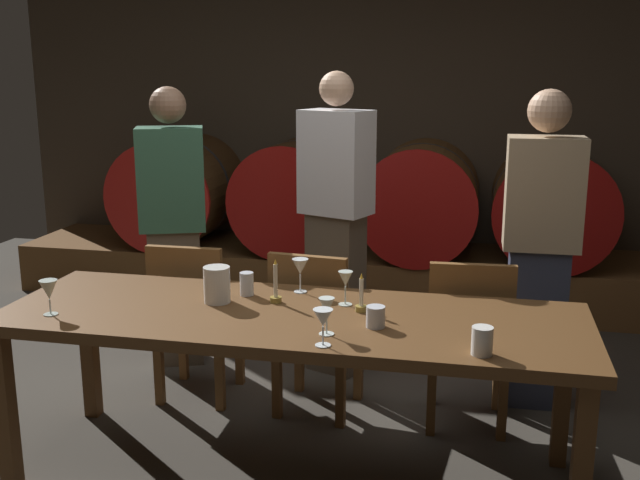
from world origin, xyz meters
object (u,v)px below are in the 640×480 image
guest_left (173,226)px  guest_center (336,223)px  chair_center (314,325)px  cup_right (482,341)px  wine_glass_right (345,280)px  wine_barrel_center_left (297,194)px  chair_right (469,336)px  candle_left (276,291)px  dining_table (291,329)px  wine_barrel_far_left (180,190)px  pitcher (217,285)px  guest_right (540,248)px  wine_glass_center (327,308)px  wine_barrel_far_right (551,204)px  cup_left (247,284)px  candle_right (361,301)px  cup_center (376,317)px  wine_barrel_center_right (422,199)px  chair_left (194,314)px  wine_glass_left (300,268)px  wine_glass_far_right (323,319)px  wine_glass_far_left (49,291)px

guest_left → guest_center: guest_center is taller
chair_center → cup_right: 1.27m
guest_center → wine_glass_right: size_ratio=11.50×
wine_barrel_center_left → guest_center: 1.58m
chair_right → candle_left: candle_left is taller
dining_table → wine_glass_right: wine_glass_right is taller
wine_barrel_far_left → wine_barrel_center_left: 0.98m
guest_left → pitcher: bearing=101.2°
wine_barrel_center_left → guest_right: bearing=-44.6°
cup_right → pitcher: bearing=161.7°
pitcher → wine_barrel_far_left: bearing=115.8°
wine_glass_center → candle_left: bearing=131.1°
guest_left → candle_left: size_ratio=8.37×
guest_right → wine_barrel_far_right: bearing=-97.4°
guest_right → wine_glass_center: guest_right is taller
wine_barrel_center_left → candle_left: wine_barrel_center_left is taller
dining_table → cup_right: bearing=-20.8°
cup_left → cup_right: 1.16m
guest_center → wine_glass_center: 1.45m
candle_right → chair_right: bearing=49.5°
cup_center → dining_table: bearing=166.0°
chair_right → cup_right: size_ratio=8.36×
pitcher → wine_glass_center: 0.63m
wine_barrel_center_right → chair_left: bearing=-116.8°
chair_left → dining_table: bearing=137.1°
wine_barrel_center_left → chair_center: 2.18m
candle_left → cup_right: bearing=-25.6°
wine_barrel_far_left → dining_table: bearing=-58.9°
wine_barrel_center_left → candle_right: (0.93, -2.59, 0.01)m
chair_left → cup_right: (1.49, -0.94, 0.32)m
wine_barrel_far_right → wine_glass_left: bearing=-118.5°
wine_barrel_center_left → dining_table: bearing=-76.5°
candle_left → wine_glass_left: 0.20m
chair_left → guest_right: guest_right is taller
candle_right → cup_right: candle_right is taller
dining_table → wine_glass_left: 0.36m
guest_left → candle_right: bearing=120.5°
wine_barrel_center_left → cup_left: size_ratio=8.87×
chair_right → guest_right: (0.34, 0.38, 0.37)m
wine_glass_far_right → dining_table: bearing=121.8°
chair_left → wine_barrel_center_left: bearing=-92.4°
guest_center → guest_right: bearing=-170.1°
wine_barrel_center_right → chair_center: wine_barrel_center_right is taller
wine_glass_left → cup_left: bearing=-157.1°
candle_right → wine_glass_far_right: (-0.08, -0.42, 0.06)m
wine_glass_far_left → cup_right: 1.77m
candle_right → wine_glass_left: bearing=146.3°
chair_left → chair_right: 1.44m
pitcher → wine_glass_left: bearing=34.5°
candle_left → wine_glass_left: candle_left is taller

